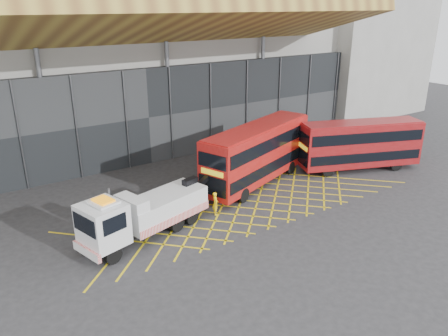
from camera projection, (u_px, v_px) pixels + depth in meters
ground_plane at (198, 219)px, 27.78m from camera, size 120.00×120.00×0.00m
road_markings at (248, 204)px, 29.84m from camera, size 24.76×7.16×0.01m
construction_building at (113, 49)px, 39.94m from camera, size 55.00×23.97×18.00m
east_building at (356, 29)px, 53.24m from camera, size 15.00×12.00×20.00m
recovery_truck at (142, 213)px, 25.12m from camera, size 9.61×4.38×3.36m
bus_towed at (257, 152)px, 32.58m from camera, size 11.21×6.16×4.49m
bus_second at (360, 143)px, 35.42m from camera, size 10.06×5.64×4.04m
worker at (215, 203)px, 28.18m from camera, size 0.55×0.66×1.56m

